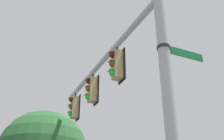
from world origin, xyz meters
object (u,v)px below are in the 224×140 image
Objects in this scene: traffic_light_mid_outer at (74,107)px; street_name_sign at (174,51)px; traffic_light_mid_inner at (92,89)px; traffic_light_nearest_pole at (117,65)px.

street_name_sign is (-7.25, -0.49, -0.83)m from traffic_light_mid_outer.
traffic_light_mid_inner is 2.31m from traffic_light_mid_outer.
traffic_light_mid_outer is (4.61, 0.10, 0.00)m from traffic_light_nearest_pole.
traffic_light_mid_outer is 7.32m from street_name_sign.
traffic_light_mid_inner is 1.00× the size of traffic_light_mid_outer.
traffic_light_mid_inner and traffic_light_mid_outer have the same top height.
traffic_light_mid_outer is at bearing 1.26° from traffic_light_mid_inner.
traffic_light_mid_inner is at bearing 1.26° from traffic_light_nearest_pole.
traffic_light_nearest_pole and traffic_light_mid_outer have the same top height.
traffic_light_mid_outer reaches higher than street_name_sign.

